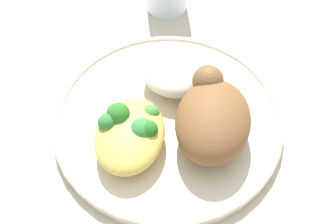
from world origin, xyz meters
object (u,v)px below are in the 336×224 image
object	(u,v)px
roasted_chicken	(213,118)
rice_pile	(176,71)
mac_cheese_with_broccoli	(131,133)
plate	(168,120)

from	to	relation	value
roasted_chicken	rice_pile	bearing A→B (deg)	37.70
roasted_chicken	mac_cheese_with_broccoli	world-z (taller)	roasted_chicken
rice_pile	mac_cheese_with_broccoli	size ratio (longest dim) A/B	0.82
plate	rice_pile	size ratio (longest dim) A/B	3.26
rice_pile	plate	bearing A→B (deg)	-179.12
roasted_chicken	mac_cheese_with_broccoli	bearing A→B (deg)	108.75
plate	roasted_chicken	distance (m)	0.07
roasted_chicken	plate	bearing A→B (deg)	76.20
plate	mac_cheese_with_broccoli	world-z (taller)	mac_cheese_with_broccoli
roasted_chicken	rice_pile	world-z (taller)	roasted_chicken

